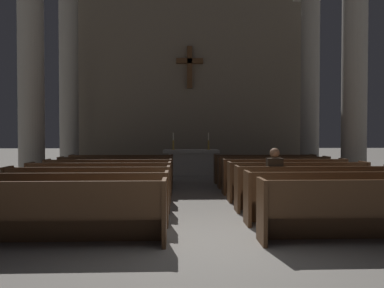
{
  "coord_description": "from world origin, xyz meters",
  "views": [
    {
      "loc": [
        -0.51,
        -5.44,
        1.58
      ],
      "look_at": [
        0.0,
        8.3,
        1.26
      ],
      "focal_mm": 35.21,
      "sensor_mm": 36.0,
      "label": 1
    }
  ],
  "objects": [
    {
      "name": "pew_left_row_5",
      "position": [
        -2.34,
        4.55,
        0.48
      ],
      "size": [
        3.31,
        0.5,
        0.95
      ],
      "color": "brown",
      "rests_on": "ground"
    },
    {
      "name": "altar",
      "position": [
        0.0,
        9.47,
        0.53
      ],
      "size": [
        2.2,
        0.9,
        1.01
      ],
      "color": "#BCB7AD",
      "rests_on": "ground"
    },
    {
      "name": "candlestick_left",
      "position": [
        -0.7,
        9.47,
        1.22
      ],
      "size": [
        0.16,
        0.16,
        0.67
      ],
      "color": "#B79338",
      "rests_on": "altar"
    },
    {
      "name": "pew_left_row_2",
      "position": [
        -2.34,
        1.11,
        0.48
      ],
      "size": [
        3.31,
        0.5,
        0.95
      ],
      "color": "brown",
      "rests_on": "ground"
    },
    {
      "name": "pew_right_row_4",
      "position": [
        2.34,
        3.4,
        0.48
      ],
      "size": [
        3.31,
        0.5,
        0.95
      ],
      "color": "brown",
      "rests_on": "ground"
    },
    {
      "name": "column_right_third",
      "position": [
        4.78,
        9.5,
        3.55
      ],
      "size": [
        1.09,
        1.09,
        7.26
      ],
      "color": "#ADA89E",
      "rests_on": "ground"
    },
    {
      "name": "pew_left_row_3",
      "position": [
        -2.34,
        2.25,
        0.48
      ],
      "size": [
        3.31,
        0.5,
        0.95
      ],
      "color": "brown",
      "rests_on": "ground"
    },
    {
      "name": "pew_left_row_7",
      "position": [
        -2.34,
        6.84,
        0.48
      ],
      "size": [
        3.31,
        0.5,
        0.95
      ],
      "color": "brown",
      "rests_on": "ground"
    },
    {
      "name": "pew_right_row_6",
      "position": [
        2.34,
        5.69,
        0.48
      ],
      "size": [
        3.31,
        0.5,
        0.95
      ],
      "color": "brown",
      "rests_on": "ground"
    },
    {
      "name": "column_left_second",
      "position": [
        -4.78,
        5.7,
        3.55
      ],
      "size": [
        1.09,
        1.09,
        7.26
      ],
      "color": "#ADA89E",
      "rests_on": "ground"
    },
    {
      "name": "lone_worshipper",
      "position": [
        1.48,
        2.29,
        0.69
      ],
      "size": [
        0.32,
        0.43,
        1.32
      ],
      "color": "#26262B",
      "rests_on": "ground"
    },
    {
      "name": "candlestick_right",
      "position": [
        0.7,
        9.47,
        1.22
      ],
      "size": [
        0.16,
        0.16,
        0.67
      ],
      "color": "#B79338",
      "rests_on": "altar"
    },
    {
      "name": "pew_right_row_3",
      "position": [
        2.34,
        2.25,
        0.48
      ],
      "size": [
        3.31,
        0.5,
        0.95
      ],
      "color": "brown",
      "rests_on": "ground"
    },
    {
      "name": "pew_right_row_2",
      "position": [
        2.34,
        1.11,
        0.48
      ],
      "size": [
        3.31,
        0.5,
        0.95
      ],
      "color": "brown",
      "rests_on": "ground"
    },
    {
      "name": "pew_right_row_5",
      "position": [
        2.34,
        4.55,
        0.48
      ],
      "size": [
        3.31,
        0.5,
        0.95
      ],
      "color": "brown",
      "rests_on": "ground"
    },
    {
      "name": "apse_with_cross",
      "position": [
        0.0,
        11.4,
        4.16
      ],
      "size": [
        10.74,
        0.47,
        8.3
      ],
      "color": "gray",
      "rests_on": "ground"
    },
    {
      "name": "column_left_third",
      "position": [
        -4.78,
        9.5,
        3.55
      ],
      "size": [
        1.09,
        1.09,
        7.26
      ],
      "color": "#ADA89E",
      "rests_on": "ground"
    },
    {
      "name": "ground_plane",
      "position": [
        0.0,
        0.0,
        0.0
      ],
      "size": [
        80.0,
        80.0,
        0.0
      ],
      "primitive_type": "plane",
      "color": "gray"
    },
    {
      "name": "pew_left_row_6",
      "position": [
        -2.34,
        5.69,
        0.48
      ],
      "size": [
        3.31,
        0.5,
        0.95
      ],
      "color": "brown",
      "rests_on": "ground"
    },
    {
      "name": "pew_right_row_1",
      "position": [
        2.34,
        -0.04,
        0.48
      ],
      "size": [
        3.31,
        0.5,
        0.95
      ],
      "color": "brown",
      "rests_on": "ground"
    },
    {
      "name": "pew_right_row_7",
      "position": [
        2.34,
        6.84,
        0.48
      ],
      "size": [
        3.31,
        0.5,
        0.95
      ],
      "color": "brown",
      "rests_on": "ground"
    },
    {
      "name": "pew_left_row_4",
      "position": [
        -2.34,
        3.4,
        0.48
      ],
      "size": [
        3.31,
        0.5,
        0.95
      ],
      "color": "brown",
      "rests_on": "ground"
    },
    {
      "name": "column_right_second",
      "position": [
        4.78,
        5.7,
        3.55
      ],
      "size": [
        1.09,
        1.09,
        7.26
      ],
      "color": "#ADA89E",
      "rests_on": "ground"
    },
    {
      "name": "pew_left_row_1",
      "position": [
        -2.34,
        -0.04,
        0.48
      ],
      "size": [
        3.31,
        0.5,
        0.95
      ],
      "color": "brown",
      "rests_on": "ground"
    }
  ]
}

